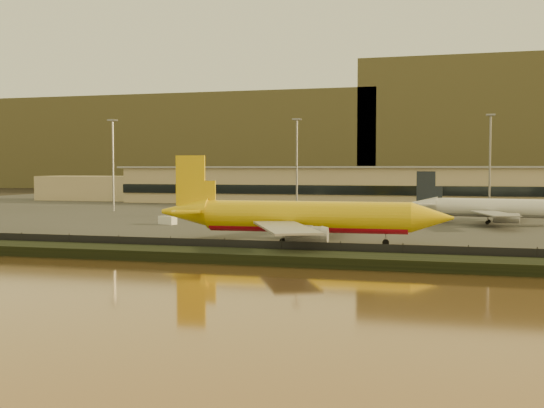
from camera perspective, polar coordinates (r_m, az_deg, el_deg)
The scene contains 11 objects.
ground at distance 106.39m, azimuth -2.66°, elevation -3.53°, with size 900.00×900.00×0.00m, color black.
embankment at distance 90.42m, azimuth -6.02°, elevation -4.26°, with size 320.00×7.00×1.40m, color black.
tarmac at distance 198.56m, azimuth 5.89°, elevation -0.48°, with size 320.00×220.00×0.20m, color #2D2D2D.
perimeter_fence at distance 94.05m, azimuth -5.13°, elevation -3.60°, with size 300.00×0.05×2.20m, color black.
terminal_building at distance 231.00m, azimuth 3.60°, elevation 1.54°, with size 202.00×25.00×12.60m.
apron_light_masts at distance 176.40m, azimuth 9.65°, elevation 4.13°, with size 152.20×12.20×25.40m.
distant_hills at distance 444.13m, azimuth 8.54°, elevation 5.46°, with size 470.00×160.00×70.00m.
dhl_cargo_jet at distance 107.50m, azimuth 2.48°, elevation -1.12°, with size 46.83×45.89×14.00m.
white_narrowbody_jet at distance 152.92m, azimuth 18.43°, elevation -0.35°, with size 39.20×37.96×11.26m.
gse_vehicle_yellow at distance 138.08m, azimuth 1.89°, elevation -1.60°, with size 3.70×1.67×1.67m, color #E1B70B.
gse_vehicle_white at distance 146.42m, azimuth -8.73°, elevation -1.35°, with size 3.90×1.76×1.76m, color silver.
Camera 1 is at (32.88, -100.46, 12.10)m, focal length 45.00 mm.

